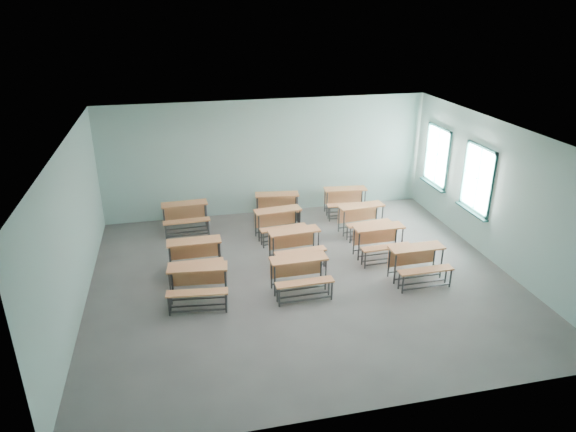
% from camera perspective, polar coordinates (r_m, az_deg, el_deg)
% --- Properties ---
extents(room, '(9.04, 8.04, 3.24)m').
position_cam_1_polar(room, '(10.63, 2.13, 0.66)').
color(room, slate).
rests_on(room, ground).
extents(desk_unit_r0c0, '(1.27, 0.93, 0.74)m').
position_cam_1_polar(desk_unit_r0c0, '(10.40, -9.98, -7.00)').
color(desk_unit_r0c0, '#D17D4B').
rests_on(desk_unit_r0c0, ground).
extents(desk_unit_r0c1, '(1.20, 0.82, 0.74)m').
position_cam_1_polar(desk_unit_r0c1, '(10.58, 1.33, -6.07)').
color(desk_unit_r0c1, '#D17D4B').
rests_on(desk_unit_r0c1, ground).
extents(desk_unit_r0c2, '(1.20, 0.81, 0.74)m').
position_cam_1_polar(desk_unit_r0c2, '(11.36, 14.25, -4.66)').
color(desk_unit_r0c2, '#D17D4B').
rests_on(desk_unit_r0c2, ground).
extents(desk_unit_r1c0, '(1.19, 0.80, 0.74)m').
position_cam_1_polar(desk_unit_r1c0, '(11.48, -10.31, -4.00)').
color(desk_unit_r1c0, '#D17D4B').
rests_on(desk_unit_r1c0, ground).
extents(desk_unit_r1c1, '(1.24, 0.88, 0.74)m').
position_cam_1_polar(desk_unit_r1c1, '(11.79, 0.84, -2.86)').
color(desk_unit_r1c1, '#D17D4B').
rests_on(desk_unit_r1c1, ground).
extents(desk_unit_r1c2, '(1.20, 0.82, 0.74)m').
position_cam_1_polar(desk_unit_r1c2, '(12.17, 10.20, -2.38)').
color(desk_unit_r1c2, '#D17D4B').
rests_on(desk_unit_r1c2, ground).
extents(desk_unit_r2c1, '(1.26, 0.91, 0.74)m').
position_cam_1_polar(desk_unit_r2c1, '(12.95, -1.01, -0.41)').
color(desk_unit_r2c1, '#D17D4B').
rests_on(desk_unit_r2c1, ground).
extents(desk_unit_r2c2, '(1.25, 0.90, 0.74)m').
position_cam_1_polar(desk_unit_r2c2, '(13.35, 8.29, 0.08)').
color(desk_unit_r2c2, '#D17D4B').
rests_on(desk_unit_r2c2, ground).
extents(desk_unit_r3c0, '(1.21, 0.84, 0.74)m').
position_cam_1_polar(desk_unit_r3c0, '(13.61, -11.35, 0.32)').
color(desk_unit_r3c0, '#D17D4B').
rests_on(desk_unit_r3c0, ground).
extents(desk_unit_r3c1, '(1.27, 0.93, 0.74)m').
position_cam_1_polar(desk_unit_r3c1, '(13.99, -1.20, 1.42)').
color(desk_unit_r3c1, '#D17D4B').
rests_on(desk_unit_r3c1, ground).
extents(desk_unit_r3c2, '(1.26, 0.91, 0.74)m').
position_cam_1_polar(desk_unit_r3c2, '(14.49, 6.44, 2.04)').
color(desk_unit_r3c2, '#D17D4B').
rests_on(desk_unit_r3c2, ground).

